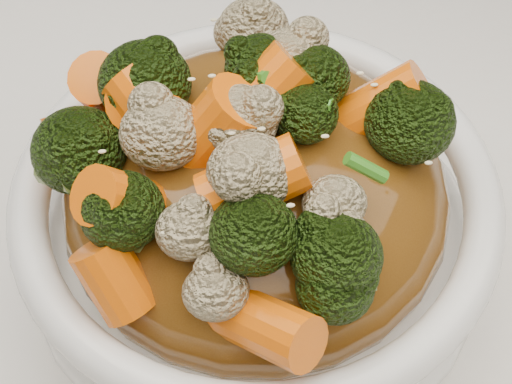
{
  "coord_description": "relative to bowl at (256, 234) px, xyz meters",
  "views": [
    {
      "loc": [
        -0.05,
        -0.2,
        1.1
      ],
      "look_at": [
        -0.02,
        0.01,
        0.83
      ],
      "focal_mm": 55.0,
      "sensor_mm": 36.0,
      "label": 1
    }
  ],
  "objects": [
    {
      "name": "tablecloth",
      "position": [
        0.02,
        -0.01,
        -0.06
      ],
      "size": [
        1.2,
        0.8,
        0.04
      ],
      "primitive_type": "cube",
      "color": "white",
      "rests_on": "dining_table"
    },
    {
      "name": "bowl",
      "position": [
        0.0,
        0.0,
        0.0
      ],
      "size": [
        0.26,
        0.26,
        0.09
      ],
      "primitive_type": null,
      "rotation": [
        0.0,
        0.0,
        0.25
      ],
      "color": "white",
      "rests_on": "tablecloth"
    },
    {
      "name": "sauce_base",
      "position": [
        -0.0,
        0.0,
        0.03
      ],
      "size": [
        0.21,
        0.21,
        0.1
      ],
      "primitive_type": "ellipsoid",
      "rotation": [
        0.0,
        0.0,
        0.25
      ],
      "color": "#613910",
      "rests_on": "bowl"
    },
    {
      "name": "carrots",
      "position": [
        -0.0,
        0.0,
        0.09
      ],
      "size": [
        0.21,
        0.21,
        0.05
      ],
      "primitive_type": null,
      "rotation": [
        0.0,
        0.0,
        0.25
      ],
      "color": "orange",
      "rests_on": "sauce_base"
    },
    {
      "name": "broccoli",
      "position": [
        -0.0,
        0.0,
        0.09
      ],
      "size": [
        0.21,
        0.21,
        0.04
      ],
      "primitive_type": null,
      "rotation": [
        0.0,
        0.0,
        0.25
      ],
      "color": "black",
      "rests_on": "sauce_base"
    },
    {
      "name": "cauliflower",
      "position": [
        -0.0,
        0.0,
        0.09
      ],
      "size": [
        0.21,
        0.21,
        0.04
      ],
      "primitive_type": null,
      "rotation": [
        0.0,
        0.0,
        0.25
      ],
      "color": "tan",
      "rests_on": "sauce_base"
    },
    {
      "name": "scallions",
      "position": [
        -0.0,
        0.0,
        0.09
      ],
      "size": [
        0.16,
        0.16,
        0.02
      ],
      "primitive_type": null,
      "rotation": [
        0.0,
        0.0,
        0.25
      ],
      "color": "#36821E",
      "rests_on": "sauce_base"
    },
    {
      "name": "sesame_seeds",
      "position": [
        -0.0,
        0.0,
        0.09
      ],
      "size": [
        0.19,
        0.19,
        0.01
      ],
      "primitive_type": null,
      "rotation": [
        0.0,
        0.0,
        0.25
      ],
      "color": "beige",
      "rests_on": "sauce_base"
    }
  ]
}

